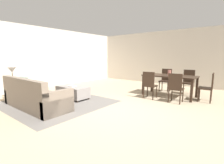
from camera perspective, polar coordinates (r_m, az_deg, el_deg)
ground_plane at (r=4.45m, az=1.21°, el=-9.75°), size 10.80×10.80×0.00m
wall_back at (r=8.74m, az=21.72°, el=7.80°), size 9.00×0.12×2.70m
wall_left at (r=8.04m, az=-23.03°, el=7.68°), size 0.12×11.00×2.70m
area_rug at (r=5.45m, az=-18.65°, el=-6.69°), size 3.00×2.80×0.01m
couch at (r=5.05m, az=-25.30°, el=-4.88°), size 2.23×0.85×0.86m
ottoman_table at (r=5.75m, az=-13.52°, el=-3.24°), size 1.16×0.58×0.42m
side_table at (r=6.30m, az=-31.09°, el=-1.34°), size 0.40×0.40×0.56m
table_lamp at (r=6.24m, az=-31.48°, el=3.43°), size 0.26×0.26×0.53m
dining_table at (r=6.18m, az=19.39°, el=1.39°), size 1.79×0.87×0.76m
dining_chair_near_left at (r=5.66m, az=12.90°, el=-0.52°), size 0.42×0.42×0.92m
dining_chair_near_right at (r=5.35m, az=21.27°, el=-1.44°), size 0.42×0.42×0.92m
dining_chair_far_left at (r=7.08m, az=18.22°, el=1.12°), size 0.42×0.42×0.92m
dining_chair_far_right at (r=6.85m, az=24.99°, el=0.48°), size 0.41×0.41×0.92m
dining_chair_head_east at (r=5.93m, az=30.62°, el=-1.12°), size 0.43×0.43×0.92m
vase_centerpiece at (r=6.15m, az=19.33°, el=3.07°), size 0.11×0.11×0.18m
book_on_ottoman at (r=5.70m, az=-13.80°, el=-1.37°), size 0.28×0.22×0.03m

